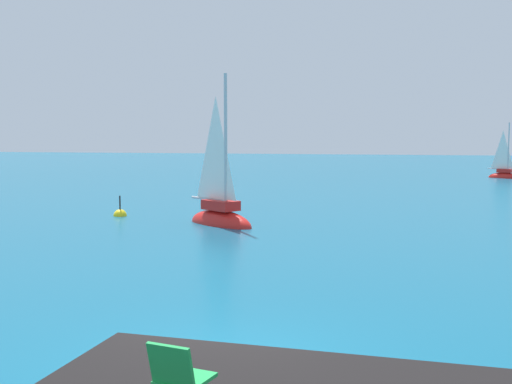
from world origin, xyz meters
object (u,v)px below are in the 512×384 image
at_px(sailboat_near, 220,216).
at_px(marker_buoy, 120,216).
at_px(beach_chair, 179,374).
at_px(sailboat_far, 504,175).

bearing_deg(sailboat_near, marker_buoy, -163.12).
bearing_deg(beach_chair, sailboat_near, 27.12).
bearing_deg(sailboat_far, beach_chair, -75.58).
xyz_separation_m(sailboat_near, marker_buoy, (-4.67, 1.70, -0.33)).
height_order(sailboat_far, marker_buoy, sailboat_far).
relative_size(sailboat_far, marker_buoy, 3.87).
relative_size(sailboat_near, marker_buoy, 5.52).
bearing_deg(marker_buoy, sailboat_near, -19.96).
distance_m(sailboat_far, beach_chair, 46.30).
bearing_deg(sailboat_near, beach_chair, -41.44).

